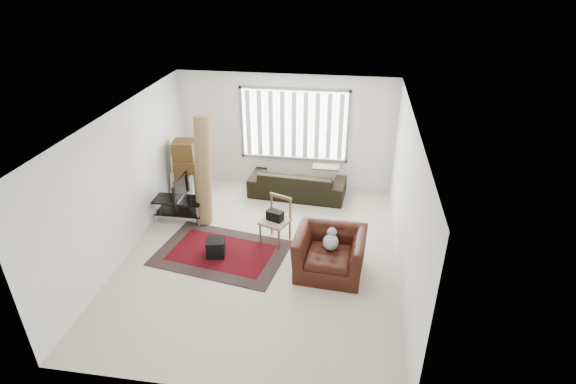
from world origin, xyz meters
name	(u,v)px	position (x,y,z in m)	size (l,w,h in m)	color
room	(266,159)	(0.03, 0.51, 1.76)	(6.00, 6.02, 2.71)	beige
persian_rug	(221,253)	(-0.76, -0.05, 0.01)	(2.60, 1.95, 0.02)	black
tv_stand	(179,205)	(-1.95, 0.98, 0.37)	(1.02, 0.46, 0.51)	black
tv	(177,189)	(-1.95, 0.98, 0.75)	(0.83, 0.11, 0.47)	black
subwoofer	(216,247)	(-0.84, -0.14, 0.18)	(0.33, 0.33, 0.33)	black
moving_boxes	(187,173)	(-2.09, 1.95, 0.65)	(0.63, 0.58, 1.40)	#563B1B
white_flatpack	(182,189)	(-2.15, 1.71, 0.36)	(0.56, 0.08, 0.71)	silver
rolled_rug	(203,171)	(-1.41, 1.13, 1.12)	(0.33, 0.33, 2.22)	olive
sofa	(297,179)	(0.35, 2.45, 0.42)	(2.20, 0.95, 0.85)	black
side_chair	(276,219)	(0.19, 0.51, 0.51)	(0.64, 0.64, 0.93)	#8F7B5D
armchair	(330,250)	(1.29, -0.28, 0.45)	(1.28, 1.14, 0.90)	#33120A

